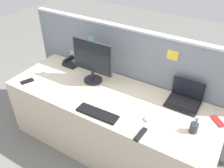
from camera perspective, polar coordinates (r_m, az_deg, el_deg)
ground_plane at (r=3.00m, az=-0.51°, el=-14.15°), size 10.00×10.00×0.00m
desk at (r=2.73m, az=-0.55°, el=-9.02°), size 2.28×0.82×0.74m
cubicle_divider at (r=2.85m, az=4.17°, el=0.73°), size 2.65×0.08×1.33m
desktop_monitor at (r=2.59m, az=-4.71°, el=5.86°), size 0.48×0.21×0.48m
laptop at (r=2.48m, az=17.07°, el=-3.16°), size 0.32×0.27×0.24m
desk_phone at (r=3.05m, az=-9.65°, el=5.14°), size 0.18×0.19×0.08m
keyboard_main at (r=2.26m, az=-3.50°, el=-7.03°), size 0.42×0.14×0.02m
computer_mouse_right_hand at (r=2.23m, az=8.61°, el=-7.99°), size 0.07×0.11×0.03m
pen_cup at (r=2.18m, az=19.05°, el=-9.85°), size 0.07×0.07×0.17m
cell_phone_silver_slab at (r=3.02m, az=-15.91°, el=3.38°), size 0.14×0.15×0.01m
cell_phone_black_slab at (r=2.86m, az=-19.67°, el=0.64°), size 0.13×0.16×0.01m
cell_phone_red_case at (r=2.39m, az=24.03°, el=-8.17°), size 0.15×0.15×0.01m
tv_remote at (r=2.08m, az=6.88°, el=-11.91°), size 0.06×0.17×0.02m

